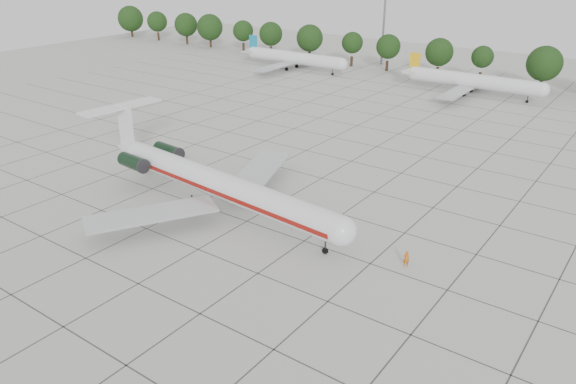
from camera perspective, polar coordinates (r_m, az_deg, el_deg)
name	(u,v)px	position (r m, az deg, el deg)	size (l,w,h in m)	color
ground	(247,221)	(64.86, -4.20, -2.99)	(260.00, 260.00, 0.00)	beige
apron_joints	(318,180)	(75.84, 3.05, 1.18)	(170.00, 170.00, 0.02)	#383838
main_airliner	(210,181)	(67.68, -7.91, 1.15)	(40.51, 31.73, 9.50)	silver
ground_crew	(406,259)	(56.89, 11.91, -6.65)	(0.62, 0.41, 1.70)	#CA5C0B
bg_airliner_b	(294,58)	(145.12, 0.65, 13.45)	(28.24, 27.20, 7.40)	silver
bg_airliner_c	(473,81)	(125.83, 18.25, 10.65)	(28.24, 27.20, 7.40)	silver
tree_line	(439,52)	(140.05, 15.12, 13.55)	(249.86, 8.44, 10.22)	#332114
floodlight_mast	(385,8)	(152.61, 9.82, 17.96)	(1.60, 1.60, 25.45)	slate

